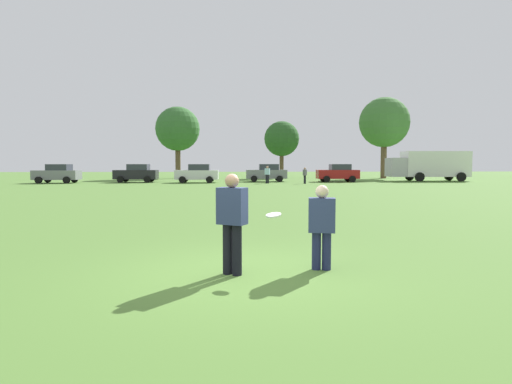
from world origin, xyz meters
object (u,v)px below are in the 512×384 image
Objects in this scene: player_thrower at (232,218)px; bystander_far_jogger at (267,174)px; frisbee at (274,215)px; box_truck at (429,165)px; parked_car_mid_left at (137,173)px; parked_car_mid_right at (267,173)px; bystander_sideline_watcher at (305,174)px; parked_car_center at (197,173)px; player_defender at (322,223)px; parked_car_near_right at (338,173)px; parked_car_near_left at (57,173)px; traffic_cone at (230,214)px.

bystander_far_jogger is at bearing 84.08° from player_thrower.
frisbee is 43.49m from box_truck.
parked_car_mid_right is (13.17, 0.87, 0.00)m from parked_car_mid_left.
box_truck is at bearing 60.85° from player_thrower.
bystander_far_jogger is at bearing 166.97° from bystander_sideline_watcher.
parked_car_center reaches higher than bystander_far_jogger.
parked_car_mid_left is 16.79m from bystander_sideline_watcher.
bystander_far_jogger reaches higher than player_defender.
parked_car_near_right is at bearing 4.02° from parked_car_center.
parked_car_near_right reaches higher than player_thrower.
box_truck is (38.02, 2.57, 0.83)m from parked_car_near_left.
bystander_sideline_watcher is (6.23, 32.95, -0.17)m from frisbee.
parked_car_near_left and parked_car_center have the same top height.
bystander_sideline_watcher is (16.32, -3.93, -0.06)m from parked_car_mid_left.
parked_car_near_right is at bearing 74.30° from frisbee.
parked_car_mid_right is at bearing 82.92° from traffic_cone.
parked_car_near_left is at bearing -179.87° from parked_car_center.
player_defender is 0.18× the size of box_truck.
parked_car_mid_right is (3.80, 37.76, -0.06)m from player_thrower.
parked_car_mid_left reaches higher than player_thrower.
parked_car_mid_right reaches higher than player_thrower.
parked_car_mid_left is 20.41m from parked_car_near_right.
player_defender is 38.25m from parked_car_mid_left.
player_defender is 0.95m from frisbee.
parked_car_center is 10.55m from bystander_sideline_watcher.
parked_car_near_left is at bearing 174.47° from bystander_far_jogger.
bystander_sideline_watcher is (6.95, 32.96, -0.12)m from player_thrower.
player_defender is 37.69m from parked_car_near_right.
parked_car_near_left is 1.00× the size of parked_car_center.
bystander_far_jogger is (12.87, -3.13, 0.01)m from parked_car_mid_left.
parked_car_mid_left reaches higher than frisbee.
parked_car_mid_right reaches higher than bystander_sideline_watcher.
player_thrower is at bearing -64.98° from parked_car_near_left.
parked_car_near_right reaches higher than traffic_cone.
parked_car_mid_right is (7.03, 2.02, 0.00)m from parked_car_center.
player_defender is 6.89m from traffic_cone.
bystander_sideline_watcher is 3.54m from bystander_far_jogger.
parked_car_near_left reaches higher than player_defender.
parked_car_near_right is (10.33, 36.73, -0.11)m from frisbee.
box_truck reaches higher than bystander_sideline_watcher.
bystander_far_jogger is at bearing 85.28° from frisbee.
traffic_cone is (-1.64, 6.66, -0.62)m from player_defender.
parked_car_center and parked_car_mid_right have the same top height.
parked_car_near_right is at bearing 69.63° from traffic_cone.
bystander_sideline_watcher is at bearing -13.03° from bystander_far_jogger.
bystander_sideline_watcher is (23.62, -2.75, -0.06)m from parked_car_near_left.
frisbee is 0.18× the size of bystander_sideline_watcher.
parked_car_near_right is 5.57m from bystander_sideline_watcher.
bystander_far_jogger is (-0.30, -4.00, 0.01)m from parked_car_mid_right.
player_thrower is 0.41× the size of parked_car_mid_left.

